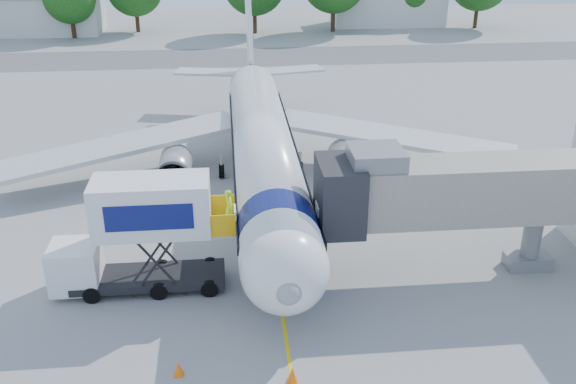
{
  "coord_description": "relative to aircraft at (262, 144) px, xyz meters",
  "views": [
    {
      "loc": [
        -2.04,
        -33.28,
        16.61
      ],
      "look_at": [
        0.84,
        -3.81,
        3.2
      ],
      "focal_mm": 40.0,
      "sensor_mm": 36.0,
      "label": 1
    }
  ],
  "objects": [
    {
      "name": "outbuilding_right",
      "position": [
        22.0,
        57.88,
        -0.29
      ],
      "size": [
        16.4,
        7.4,
        5.3
      ],
      "color": "silver",
      "rests_on": "ground"
    },
    {
      "name": "guidance_line",
      "position": [
        0.0,
        -4.12,
        -2.94
      ],
      "size": [
        0.15,
        70.0,
        0.01
      ],
      "primitive_type": "cube",
      "color": "yellow",
      "rests_on": "ground"
    },
    {
      "name": "ground",
      "position": [
        0.0,
        -4.12,
        -2.95
      ],
      "size": [
        160.0,
        160.0,
        0.0
      ],
      "primitive_type": "plane",
      "color": "gray",
      "rests_on": "ground"
    },
    {
      "name": "outbuilding_left",
      "position": [
        -28.0,
        55.88,
        -0.29
      ],
      "size": [
        18.4,
        8.4,
        5.3
      ],
      "color": "silver",
      "rests_on": "ground"
    },
    {
      "name": "jet_bridge",
      "position": [
        7.99,
        -11.12,
        1.39
      ],
      "size": [
        13.9,
        3.2,
        6.6
      ],
      "color": "gray",
      "rests_on": "ground"
    },
    {
      "name": "catering_hiloader",
      "position": [
        -6.27,
        -11.12,
        -0.19
      ],
      "size": [
        8.55,
        2.44,
        5.5
      ],
      "color": "black",
      "rests_on": "ground"
    },
    {
      "name": "taxiway_strip",
      "position": [
        0.0,
        37.88,
        -2.94
      ],
      "size": [
        120.0,
        10.0,
        0.01
      ],
      "primitive_type": "cube",
      "color": "#59595B",
      "rests_on": "ground"
    },
    {
      "name": "aircraft",
      "position": [
        0.0,
        0.0,
        0.0
      ],
      "size": [
        34.17,
        37.73,
        11.35
      ],
      "color": "white",
      "rests_on": "ground"
    },
    {
      "name": "safety_cone_a",
      "position": [
        -0.0,
        -18.29,
        -2.64
      ],
      "size": [
        0.41,
        0.41,
        0.65
      ],
      "color": "orange",
      "rests_on": "ground"
    },
    {
      "name": "safety_cone_b",
      "position": [
        -4.32,
        -17.5,
        -2.65
      ],
      "size": [
        0.39,
        0.39,
        0.62
      ],
      "color": "orange",
      "rests_on": "ground"
    }
  ]
}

